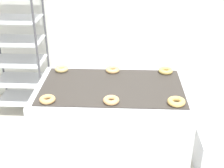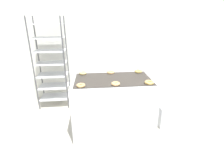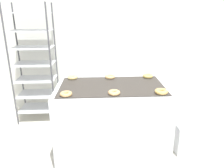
{
  "view_description": "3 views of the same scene",
  "coord_description": "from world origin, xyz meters",
  "px_view_note": "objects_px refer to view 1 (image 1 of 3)",
  "views": [
    {
      "loc": [
        0.1,
        -1.69,
        2.13
      ],
      "look_at": [
        0.0,
        0.64,
        0.94
      ],
      "focal_mm": 50.0,
      "sensor_mm": 36.0,
      "label": 1
    },
    {
      "loc": [
        -0.3,
        -1.93,
        1.82
      ],
      "look_at": [
        0.0,
        0.79,
        0.77
      ],
      "focal_mm": 28.0,
      "sensor_mm": 36.0,
      "label": 2
    },
    {
      "loc": [
        -0.14,
        -1.72,
        1.75
      ],
      "look_at": [
        0.0,
        0.64,
        0.94
      ],
      "focal_mm": 35.0,
      "sensor_mm": 36.0,
      "label": 3
    }
  ],
  "objects_px": {
    "fryer_machine": "(112,131)",
    "baking_rack_cart": "(16,41)",
    "glaze_bin": "(214,154)",
    "donut_near_center": "(111,100)",
    "donut_far_center": "(113,70)",
    "donut_far_right": "(166,71)",
    "donut_far_left": "(62,69)",
    "donut_near_left": "(47,99)",
    "donut_near_right": "(176,102)"
  },
  "relations": [
    {
      "from": "donut_near_center",
      "to": "donut_far_right",
      "type": "height_order",
      "value": "same"
    },
    {
      "from": "fryer_machine",
      "to": "donut_near_right",
      "type": "relative_size",
      "value": 9.44
    },
    {
      "from": "glaze_bin",
      "to": "donut_near_center",
      "type": "distance_m",
      "value": 1.26
    },
    {
      "from": "baking_rack_cart",
      "to": "donut_near_center",
      "type": "distance_m",
      "value": 1.76
    },
    {
      "from": "baking_rack_cart",
      "to": "donut_near_right",
      "type": "xyz_separation_m",
      "value": [
        1.66,
        -1.32,
        -0.0
      ]
    },
    {
      "from": "baking_rack_cart",
      "to": "glaze_bin",
      "type": "distance_m",
      "value": 2.47
    },
    {
      "from": "donut_near_center",
      "to": "donut_far_left",
      "type": "bearing_deg",
      "value": 131.06
    },
    {
      "from": "donut_near_center",
      "to": "donut_near_right",
      "type": "height_order",
      "value": "donut_near_right"
    },
    {
      "from": "donut_near_left",
      "to": "donut_far_center",
      "type": "bearing_deg",
      "value": 50.26
    },
    {
      "from": "fryer_machine",
      "to": "baking_rack_cart",
      "type": "distance_m",
      "value": 1.64
    },
    {
      "from": "donut_far_left",
      "to": "baking_rack_cart",
      "type": "bearing_deg",
      "value": 131.74
    },
    {
      "from": "baking_rack_cart",
      "to": "donut_near_center",
      "type": "relative_size",
      "value": 14.89
    },
    {
      "from": "donut_near_left",
      "to": "donut_far_right",
      "type": "bearing_deg",
      "value": 30.73
    },
    {
      "from": "donut_near_center",
      "to": "donut_far_center",
      "type": "bearing_deg",
      "value": 91.33
    },
    {
      "from": "fryer_machine",
      "to": "donut_far_center",
      "type": "bearing_deg",
      "value": 91.47
    },
    {
      "from": "donut_near_right",
      "to": "donut_far_left",
      "type": "xyz_separation_m",
      "value": [
        -0.98,
        0.56,
        -0.0
      ]
    },
    {
      "from": "baking_rack_cart",
      "to": "donut_near_center",
      "type": "xyz_separation_m",
      "value": [
        1.17,
        -1.32,
        -0.0
      ]
    },
    {
      "from": "baking_rack_cart",
      "to": "glaze_bin",
      "type": "bearing_deg",
      "value": -25.28
    },
    {
      "from": "donut_near_center",
      "to": "fryer_machine",
      "type": "bearing_deg",
      "value": 91.18
    },
    {
      "from": "baking_rack_cart",
      "to": "donut_far_left",
      "type": "bearing_deg",
      "value": -48.26
    },
    {
      "from": "donut_far_center",
      "to": "donut_near_right",
      "type": "bearing_deg",
      "value": -48.21
    },
    {
      "from": "glaze_bin",
      "to": "donut_near_right",
      "type": "distance_m",
      "value": 0.94
    },
    {
      "from": "fryer_machine",
      "to": "donut_far_center",
      "type": "distance_m",
      "value": 0.56
    },
    {
      "from": "donut_near_left",
      "to": "donut_near_right",
      "type": "distance_m",
      "value": 0.98
    },
    {
      "from": "donut_far_center",
      "to": "glaze_bin",
      "type": "bearing_deg",
      "value": -14.33
    },
    {
      "from": "donut_far_center",
      "to": "baking_rack_cart",
      "type": "bearing_deg",
      "value": 146.77
    },
    {
      "from": "donut_far_right",
      "to": "baking_rack_cart",
      "type": "bearing_deg",
      "value": 155.26
    },
    {
      "from": "glaze_bin",
      "to": "donut_far_left",
      "type": "xyz_separation_m",
      "value": [
        -1.45,
        0.24,
        0.75
      ]
    },
    {
      "from": "baking_rack_cart",
      "to": "donut_far_left",
      "type": "xyz_separation_m",
      "value": [
        0.68,
        -0.76,
        -0.0
      ]
    },
    {
      "from": "donut_near_right",
      "to": "donut_far_right",
      "type": "relative_size",
      "value": 1.05
    },
    {
      "from": "donut_far_right",
      "to": "donut_far_left",
      "type": "bearing_deg",
      "value": -179.69
    },
    {
      "from": "fryer_machine",
      "to": "donut_far_right",
      "type": "height_order",
      "value": "donut_far_right"
    },
    {
      "from": "donut_near_right",
      "to": "donut_near_center",
      "type": "bearing_deg",
      "value": 179.8
    },
    {
      "from": "donut_far_left",
      "to": "donut_far_center",
      "type": "relative_size",
      "value": 0.96
    },
    {
      "from": "glaze_bin",
      "to": "donut_far_center",
      "type": "xyz_separation_m",
      "value": [
        -0.97,
        0.25,
        0.75
      ]
    },
    {
      "from": "donut_far_center",
      "to": "donut_far_right",
      "type": "xyz_separation_m",
      "value": [
        0.49,
        -0.0,
        0.0
      ]
    },
    {
      "from": "fryer_machine",
      "to": "donut_far_left",
      "type": "distance_m",
      "value": 0.74
    },
    {
      "from": "glaze_bin",
      "to": "donut_near_center",
      "type": "height_order",
      "value": "donut_near_center"
    },
    {
      "from": "fryer_machine",
      "to": "donut_far_right",
      "type": "xyz_separation_m",
      "value": [
        0.48,
        0.29,
        0.48
      ]
    },
    {
      "from": "donut_far_left",
      "to": "donut_near_center",
      "type": "bearing_deg",
      "value": -48.94
    },
    {
      "from": "donut_far_center",
      "to": "donut_far_right",
      "type": "bearing_deg",
      "value": -0.04
    },
    {
      "from": "baking_rack_cart",
      "to": "donut_far_center",
      "type": "distance_m",
      "value": 1.38
    },
    {
      "from": "fryer_machine",
      "to": "donut_far_left",
      "type": "relative_size",
      "value": 10.43
    },
    {
      "from": "donut_near_right",
      "to": "fryer_machine",
      "type": "bearing_deg",
      "value": 151.28
    },
    {
      "from": "donut_near_left",
      "to": "donut_far_center",
      "type": "xyz_separation_m",
      "value": [
        0.48,
        0.57,
        0.0
      ]
    },
    {
      "from": "fryer_machine",
      "to": "donut_far_center",
      "type": "xyz_separation_m",
      "value": [
        -0.01,
        0.29,
        0.48
      ]
    },
    {
      "from": "donut_far_left",
      "to": "donut_far_center",
      "type": "bearing_deg",
      "value": 0.68
    },
    {
      "from": "fryer_machine",
      "to": "baking_rack_cart",
      "type": "xyz_separation_m",
      "value": [
        -1.16,
        1.05,
        0.48
      ]
    },
    {
      "from": "fryer_machine",
      "to": "donut_near_center",
      "type": "height_order",
      "value": "donut_near_center"
    },
    {
      "from": "fryer_machine",
      "to": "baking_rack_cart",
      "type": "relative_size",
      "value": 0.69
    }
  ]
}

